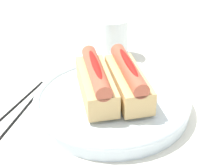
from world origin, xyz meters
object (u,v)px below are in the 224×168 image
at_px(hotdog_back, 128,79).
at_px(chopstick_near, 14,121).
at_px(hotdog_front, 96,81).
at_px(chopstick_far, 9,111).
at_px(water_glass, 113,40).
at_px(serving_bowl, 112,101).

xyz_separation_m(hotdog_back, chopstick_near, (0.02, -0.20, -0.06)).
distance_m(hotdog_front, chopstick_far, 0.16).
distance_m(hotdog_front, water_glass, 0.22).
bearing_deg(hotdog_front, chopstick_far, -93.76).
distance_m(serving_bowl, hotdog_front, 0.05).
xyz_separation_m(chopstick_near, chopstick_far, (-0.03, -0.01, 0.00)).
relative_size(chopstick_near, chopstick_far, 1.00).
bearing_deg(chopstick_near, chopstick_far, -136.79).
height_order(hotdog_front, water_glass, hotdog_front).
xyz_separation_m(serving_bowl, chopstick_near, (0.02, -0.17, -0.01)).
bearing_deg(hotdog_back, hotdog_front, -89.83).
relative_size(serving_bowl, chopstick_near, 1.25).
distance_m(serving_bowl, hotdog_back, 0.05).
xyz_separation_m(hotdog_front, water_glass, (-0.21, 0.06, -0.02)).
height_order(serving_bowl, hotdog_front, hotdog_front).
bearing_deg(water_glass, hotdog_front, -15.17).
height_order(hotdog_back, chopstick_far, hotdog_back).
bearing_deg(serving_bowl, hotdog_front, -89.83).
distance_m(chopstick_near, chopstick_far, 0.03).
bearing_deg(chopstick_near, hotdog_front, 119.43).
bearing_deg(hotdog_back, water_glass, 179.48).
xyz_separation_m(hotdog_back, water_glass, (-0.21, 0.00, -0.02)).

